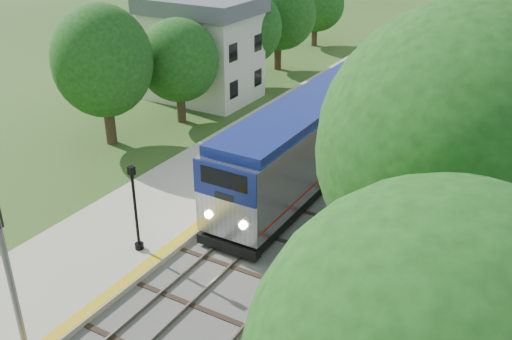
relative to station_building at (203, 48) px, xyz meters
The scene contains 10 objects.
trackbed 34.24m from the station_building, 61.93° to the left, with size 9.50×170.00×0.28m.
platform 16.99m from the station_building, 57.86° to the right, with size 6.40×68.00×0.38m, color #B0A48E.
yellow_stripe 18.58m from the station_building, 50.24° to the right, with size 0.55×68.00×0.01m, color gold.
station_building is the anchor object (origin of this frame).
signal_gantry 29.94m from the station_building, 56.62° to the left, with size 8.40×0.38×6.20m.
trees_behind_platform 9.76m from the station_building, 73.13° to the right, with size 7.82×53.32×7.21m.
train 37.23m from the station_building, 67.89° to the left, with size 3.24×107.70×4.77m.
lamppost_far 22.87m from the station_building, 62.47° to the right, with size 0.41×0.41×4.13m.
signal_platform 29.24m from the station_building, 67.70° to the right, with size 0.36×0.28×6.08m.
signal_farside 20.88m from the station_building, 14.66° to the right, with size 0.33×0.26×6.02m.
Camera 1 is at (12.16, -6.39, 14.88)m, focal length 40.00 mm.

